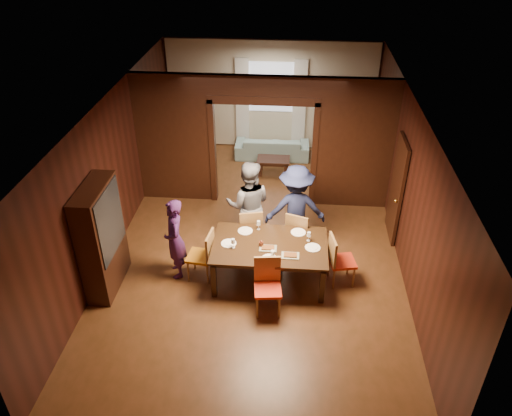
# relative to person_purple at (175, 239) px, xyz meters

# --- Properties ---
(floor) EXTENTS (9.00, 9.00, 0.00)m
(floor) POSITION_rel_person_purple_xyz_m (1.37, 1.11, -0.77)
(floor) COLOR #4C2F15
(floor) RESTS_ON ground
(ceiling) EXTENTS (5.50, 9.00, 0.02)m
(ceiling) POSITION_rel_person_purple_xyz_m (1.37, 1.11, 2.13)
(ceiling) COLOR silver
(ceiling) RESTS_ON room_walls
(room_walls) EXTENTS (5.52, 9.01, 2.90)m
(room_walls) POSITION_rel_person_purple_xyz_m (1.37, 2.99, 0.73)
(room_walls) COLOR black
(room_walls) RESTS_ON floor
(person_purple) EXTENTS (0.54, 0.66, 1.54)m
(person_purple) POSITION_rel_person_purple_xyz_m (0.00, 0.00, 0.00)
(person_purple) COLOR #411C53
(person_purple) RESTS_ON floor
(person_grey) EXTENTS (0.91, 0.72, 1.82)m
(person_grey) POSITION_rel_person_purple_xyz_m (1.22, 1.02, 0.14)
(person_grey) COLOR slate
(person_grey) RESTS_ON floor
(person_navy) EXTENTS (1.23, 0.80, 1.79)m
(person_navy) POSITION_rel_person_purple_xyz_m (2.12, 0.99, 0.12)
(person_navy) COLOR #1A1F41
(person_navy) RESTS_ON floor
(sofa) EXTENTS (1.94, 0.78, 0.56)m
(sofa) POSITION_rel_person_purple_xyz_m (1.46, 4.96, -0.49)
(sofa) COLOR #8BB5B7
(sofa) RESTS_ON floor
(serving_bowl) EXTENTS (0.30, 0.30, 0.07)m
(serving_bowl) POSITION_rel_person_purple_xyz_m (1.77, 0.15, 0.03)
(serving_bowl) COLOR black
(serving_bowl) RESTS_ON dining_table
(dining_table) EXTENTS (2.01, 1.25, 0.76)m
(dining_table) POSITION_rel_person_purple_xyz_m (1.69, -0.01, -0.39)
(dining_table) COLOR black
(dining_table) RESTS_ON floor
(coffee_table) EXTENTS (0.80, 0.50, 0.40)m
(coffee_table) POSITION_rel_person_purple_xyz_m (1.54, 4.02, -0.57)
(coffee_table) COLOR black
(coffee_table) RESTS_ON floor
(chair_left) EXTENTS (0.49, 0.49, 0.97)m
(chair_left) POSITION_rel_person_purple_xyz_m (0.44, -0.05, -0.29)
(chair_left) COLOR #C17012
(chair_left) RESTS_ON floor
(chair_right) EXTENTS (0.52, 0.52, 0.97)m
(chair_right) POSITION_rel_person_purple_xyz_m (2.97, 0.02, -0.29)
(chair_right) COLOR red
(chair_right) RESTS_ON floor
(chair_far_l) EXTENTS (0.53, 0.53, 0.97)m
(chair_far_l) POSITION_rel_person_purple_xyz_m (1.26, 0.85, -0.29)
(chair_far_l) COLOR #C25712
(chair_far_l) RESTS_ON floor
(chair_far_r) EXTENTS (0.56, 0.56, 0.97)m
(chair_far_r) POSITION_rel_person_purple_xyz_m (2.21, 0.81, -0.29)
(chair_far_r) COLOR orange
(chair_far_r) RESTS_ON floor
(chair_near) EXTENTS (0.49, 0.49, 0.97)m
(chair_near) POSITION_rel_person_purple_xyz_m (1.71, -0.82, -0.29)
(chair_near) COLOR red
(chair_near) RESTS_ON floor
(hutch) EXTENTS (0.40, 1.20, 2.00)m
(hutch) POSITION_rel_person_purple_xyz_m (-1.16, -0.39, 0.23)
(hutch) COLOR black
(hutch) RESTS_ON floor
(door_right) EXTENTS (0.06, 0.90, 2.10)m
(door_right) POSITION_rel_person_purple_xyz_m (4.07, 1.61, 0.28)
(door_right) COLOR black
(door_right) RESTS_ON floor
(window_far) EXTENTS (1.20, 0.03, 1.30)m
(window_far) POSITION_rel_person_purple_xyz_m (1.37, 5.55, 0.93)
(window_far) COLOR silver
(window_far) RESTS_ON back_wall
(curtain_left) EXTENTS (0.35, 0.06, 2.40)m
(curtain_left) POSITION_rel_person_purple_xyz_m (0.62, 5.51, 0.48)
(curtain_left) COLOR white
(curtain_left) RESTS_ON back_wall
(curtain_right) EXTENTS (0.35, 0.06, 2.40)m
(curtain_right) POSITION_rel_person_purple_xyz_m (2.12, 5.51, 0.48)
(curtain_right) COLOR white
(curtain_right) RESTS_ON back_wall
(plate_left) EXTENTS (0.27, 0.27, 0.01)m
(plate_left) POSITION_rel_person_purple_xyz_m (0.97, -0.04, -0.01)
(plate_left) COLOR white
(plate_left) RESTS_ON dining_table
(plate_far_l) EXTENTS (0.27, 0.27, 0.01)m
(plate_far_l) POSITION_rel_person_purple_xyz_m (1.22, 0.36, -0.01)
(plate_far_l) COLOR white
(plate_far_l) RESTS_ON dining_table
(plate_far_r) EXTENTS (0.27, 0.27, 0.01)m
(plate_far_r) POSITION_rel_person_purple_xyz_m (2.18, 0.40, -0.01)
(plate_far_r) COLOR white
(plate_far_r) RESTS_ON dining_table
(plate_right) EXTENTS (0.27, 0.27, 0.01)m
(plate_right) POSITION_rel_person_purple_xyz_m (2.43, -0.04, -0.01)
(plate_right) COLOR white
(plate_right) RESTS_ON dining_table
(plate_near) EXTENTS (0.27, 0.27, 0.01)m
(plate_near) POSITION_rel_person_purple_xyz_m (1.70, -0.41, -0.01)
(plate_near) COLOR white
(plate_near) RESTS_ON dining_table
(platter_a) EXTENTS (0.30, 0.20, 0.04)m
(platter_a) POSITION_rel_person_purple_xyz_m (1.66, -0.13, 0.01)
(platter_a) COLOR gray
(platter_a) RESTS_ON dining_table
(platter_b) EXTENTS (0.30, 0.20, 0.04)m
(platter_b) POSITION_rel_person_purple_xyz_m (2.05, -0.30, 0.01)
(platter_b) COLOR gray
(platter_b) RESTS_ON dining_table
(wineglass_left) EXTENTS (0.08, 0.08, 0.18)m
(wineglass_left) POSITION_rel_person_purple_xyz_m (1.06, -0.14, 0.08)
(wineglass_left) COLOR silver
(wineglass_left) RESTS_ON dining_table
(wineglass_far) EXTENTS (0.08, 0.08, 0.18)m
(wineglass_far) POSITION_rel_person_purple_xyz_m (1.45, 0.44, 0.08)
(wineglass_far) COLOR silver
(wineglass_far) RESTS_ON dining_table
(wineglass_right) EXTENTS (0.08, 0.08, 0.18)m
(wineglass_right) POSITION_rel_person_purple_xyz_m (2.36, 0.16, 0.08)
(wineglass_right) COLOR silver
(wineglass_right) RESTS_ON dining_table
(tumbler) EXTENTS (0.07, 0.07, 0.14)m
(tumbler) POSITION_rel_person_purple_xyz_m (1.75, -0.37, 0.06)
(tumbler) COLOR white
(tumbler) RESTS_ON dining_table
(condiment_jar) EXTENTS (0.08, 0.08, 0.11)m
(condiment_jar) POSITION_rel_person_purple_xyz_m (1.54, -0.07, 0.04)
(condiment_jar) COLOR #532213
(condiment_jar) RESTS_ON dining_table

